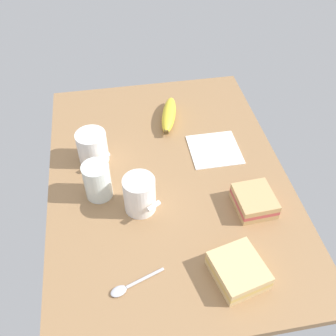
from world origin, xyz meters
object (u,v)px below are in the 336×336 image
object	(u,v)px
sandwich_main	(254,201)
spoon	(129,286)
glass_of_milk	(98,183)
sandwich_side	(238,270)
coffee_mug_milky	(140,194)
banana	(169,115)
coffee_mug_black	(92,147)
paper_napkin	(214,150)

from	to	relation	value
sandwich_main	spoon	size ratio (longest dim) A/B	0.86
glass_of_milk	sandwich_main	bearing A→B (deg)	73.98
sandwich_side	spoon	world-z (taller)	sandwich_side
coffee_mug_milky	spoon	bearing A→B (deg)	-13.52
banana	coffee_mug_black	bearing A→B (deg)	-59.67
coffee_mug_black	sandwich_main	xyz separation A→B (cm)	(24.20, 38.74, -2.57)
coffee_mug_black	spoon	bearing A→B (deg)	7.95
paper_napkin	banana	bearing A→B (deg)	-146.36
banana	paper_napkin	size ratio (longest dim) A/B	1.25
coffee_mug_black	sandwich_side	world-z (taller)	coffee_mug_black
coffee_mug_milky	banana	bearing A→B (deg)	158.60
coffee_mug_black	spoon	size ratio (longest dim) A/B	0.85
coffee_mug_black	sandwich_main	bearing A→B (deg)	58.01
coffee_mug_black	sandwich_main	size ratio (longest dim) A/B	0.98
coffee_mug_black	glass_of_milk	xyz separation A→B (cm)	(13.29, 0.79, -0.39)
sandwich_side	sandwich_main	bearing A→B (deg)	151.58
coffee_mug_milky	spoon	distance (cm)	22.16
coffee_mug_milky	banana	size ratio (longest dim) A/B	0.56
coffee_mug_milky	banana	distance (cm)	36.09
coffee_mug_milky	spoon	size ratio (longest dim) A/B	0.80
glass_of_milk	banana	distance (cm)	35.77
sandwich_side	banana	world-z (taller)	sandwich_side
banana	sandwich_main	bearing A→B (deg)	21.33
coffee_mug_milky	paper_napkin	xyz separation A→B (cm)	(-17.45, 23.79, -4.96)
banana	paper_napkin	world-z (taller)	banana
sandwich_side	coffee_mug_black	bearing A→B (deg)	-145.29
glass_of_milk	banana	world-z (taller)	glass_of_milk
spoon	sandwich_side	bearing A→B (deg)	86.51
coffee_mug_black	spoon	world-z (taller)	coffee_mug_black
coffee_mug_milky	sandwich_main	world-z (taller)	coffee_mug_milky
sandwich_side	paper_napkin	size ratio (longest dim) A/B	0.93
spoon	banana	bearing A→B (deg)	161.56
sandwich_side	spoon	distance (cm)	23.55
banana	coffee_mug_milky	bearing A→B (deg)	-21.40
coffee_mug_milky	glass_of_milk	size ratio (longest dim) A/B	0.99
sandwich_main	spoon	xyz separation A→B (cm)	(16.39, -33.08, -1.82)
banana	spoon	size ratio (longest dim) A/B	1.44
banana	spoon	distance (cm)	57.51
glass_of_milk	spoon	distance (cm)	28.01
coffee_mug_black	sandwich_side	xyz separation A→B (cm)	(42.01, 29.10, -2.57)
sandwich_side	spoon	size ratio (longest dim) A/B	1.07
sandwich_side	banana	xyz separation A→B (cm)	(-55.96, -5.26, -0.15)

